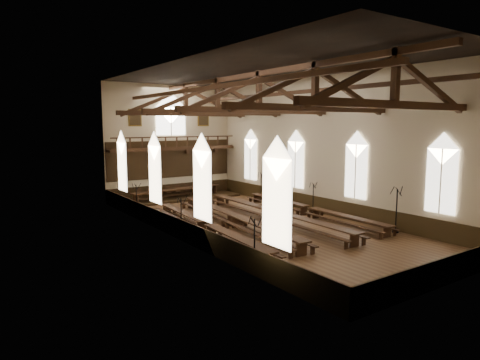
% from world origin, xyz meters
% --- Properties ---
extents(ground, '(26.00, 26.00, 0.00)m').
position_xyz_m(ground, '(0.00, 0.00, 0.00)').
color(ground, brown).
rests_on(ground, ground).
extents(room_walls, '(26.00, 26.00, 26.00)m').
position_xyz_m(room_walls, '(0.00, 0.00, 6.46)').
color(room_walls, '#C2AB92').
rests_on(room_walls, ground).
extents(wainscot_band, '(12.00, 26.00, 1.20)m').
position_xyz_m(wainscot_band, '(0.00, 0.00, 0.60)').
color(wainscot_band, '#31230E').
rests_on(wainscot_band, ground).
extents(side_windows, '(11.85, 19.80, 4.50)m').
position_xyz_m(side_windows, '(-0.00, -0.00, 3.74)').
color(side_windows, white).
rests_on(side_windows, room_walls).
extents(end_window, '(2.80, 0.12, 3.80)m').
position_xyz_m(end_window, '(0.00, 12.90, 7.22)').
color(end_window, white).
rests_on(end_window, room_walls).
extents(minstrels_gallery, '(11.80, 1.24, 3.70)m').
position_xyz_m(minstrels_gallery, '(0.00, 12.66, 3.91)').
color(minstrels_gallery, '#392412').
rests_on(minstrels_gallery, room_walls).
extents(portraits, '(7.75, 0.09, 1.45)m').
position_xyz_m(portraits, '(0.00, 12.90, 7.10)').
color(portraits, brown).
rests_on(portraits, room_walls).
extents(roof_trusses, '(11.70, 25.70, 2.80)m').
position_xyz_m(roof_trusses, '(0.00, -0.00, 8.22)').
color(roof_trusses, '#392412').
rests_on(roof_trusses, room_walls).
extents(refectory_row_a, '(2.02, 14.24, 0.72)m').
position_xyz_m(refectory_row_a, '(-4.07, -0.28, 0.53)').
color(refectory_row_a, '#392412').
rests_on(refectory_row_a, ground).
extents(refectory_row_b, '(2.42, 15.10, 0.81)m').
position_xyz_m(refectory_row_b, '(-1.62, 0.37, 0.59)').
color(refectory_row_b, '#392412').
rests_on(refectory_row_b, ground).
extents(refectory_row_c, '(1.92, 15.12, 0.82)m').
position_xyz_m(refectory_row_c, '(1.29, -0.00, 0.60)').
color(refectory_row_c, '#392412').
rests_on(refectory_row_c, ground).
extents(refectory_row_d, '(1.78, 14.24, 0.73)m').
position_xyz_m(refectory_row_d, '(4.48, -0.18, 0.53)').
color(refectory_row_d, '#392412').
rests_on(refectory_row_d, ground).
extents(dais, '(11.40, 2.77, 0.18)m').
position_xyz_m(dais, '(-0.23, 11.40, 0.09)').
color(dais, '#31230E').
rests_on(dais, ground).
extents(high_table, '(8.71, 2.01, 0.81)m').
position_xyz_m(high_table, '(-0.23, 11.40, 0.87)').
color(high_table, '#392412').
rests_on(high_table, dais).
extents(high_chairs, '(6.75, 0.46, 0.93)m').
position_xyz_m(high_chairs, '(-0.23, 12.23, 0.69)').
color(high_chairs, '#392412').
rests_on(high_chairs, dais).
extents(candelabrum_left_near, '(0.74, 0.75, 2.51)m').
position_xyz_m(candelabrum_left_near, '(-5.55, -7.05, 0.76)').
color(candelabrum_left_near, black).
rests_on(candelabrum_left_near, ground).
extents(candelabrum_left_mid, '(0.69, 0.72, 2.39)m').
position_xyz_m(candelabrum_left_mid, '(-5.55, 0.15, 0.73)').
color(candelabrum_left_mid, black).
rests_on(candelabrum_left_mid, ground).
extents(candelabrum_left_far, '(0.67, 0.71, 2.34)m').
position_xyz_m(candelabrum_left_far, '(-5.55, 7.24, 0.71)').
color(candelabrum_left_far, black).
rests_on(candelabrum_left_far, ground).
extents(candelabrum_right_near, '(0.82, 0.86, 2.83)m').
position_xyz_m(candelabrum_right_near, '(5.55, -6.49, 0.86)').
color(candelabrum_right_near, black).
rests_on(candelabrum_right_near, ground).
extents(candelabrum_right_mid, '(0.61, 0.71, 2.30)m').
position_xyz_m(candelabrum_right_mid, '(5.55, 0.62, 0.70)').
color(candelabrum_right_mid, black).
rests_on(candelabrum_right_mid, ground).
extents(candelabrum_right_far, '(0.67, 0.77, 2.49)m').
position_xyz_m(candelabrum_right_far, '(5.55, 6.95, 0.76)').
color(candelabrum_right_far, black).
rests_on(candelabrum_right_far, ground).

